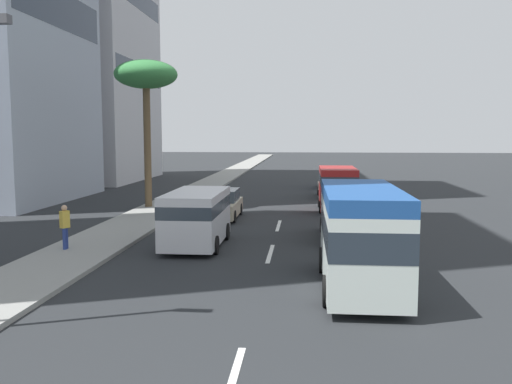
{
  "coord_description": "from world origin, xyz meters",
  "views": [
    {
      "loc": [
        -4.62,
        -1.3,
        4.54
      ],
      "look_at": [
        17.29,
        0.69,
        2.19
      ],
      "focal_mm": 38.16,
      "sensor_mm": 36.0,
      "label": 1
    }
  ],
  "objects_px": {
    "minibus_lead": "(360,234)",
    "car_seventh": "(330,187)",
    "palm_tree": "(146,78)",
    "car_fourth": "(222,205)",
    "van_fifth": "(337,186)",
    "van_sixth": "(346,209)",
    "pedestrian_near_lamp": "(65,225)",
    "car_third": "(331,179)",
    "van_second": "(197,215)"
  },
  "relations": [
    {
      "from": "van_sixth",
      "to": "van_second",
      "type": "bearing_deg",
      "value": 110.04
    },
    {
      "from": "minibus_lead",
      "to": "van_second",
      "type": "bearing_deg",
      "value": 47.11
    },
    {
      "from": "minibus_lead",
      "to": "van_fifth",
      "type": "relative_size",
      "value": 1.31
    },
    {
      "from": "minibus_lead",
      "to": "pedestrian_near_lamp",
      "type": "height_order",
      "value": "minibus_lead"
    },
    {
      "from": "car_fourth",
      "to": "palm_tree",
      "type": "distance_m",
      "value": 9.27
    },
    {
      "from": "pedestrian_near_lamp",
      "to": "palm_tree",
      "type": "distance_m",
      "value": 14.07
    },
    {
      "from": "car_fourth",
      "to": "minibus_lead",
      "type": "bearing_deg",
      "value": 25.21
    },
    {
      "from": "palm_tree",
      "to": "pedestrian_near_lamp",
      "type": "bearing_deg",
      "value": -178.34
    },
    {
      "from": "car_third",
      "to": "car_seventh",
      "type": "xyz_separation_m",
      "value": [
        -6.51,
        0.31,
        -0.06
      ]
    },
    {
      "from": "car_third",
      "to": "pedestrian_near_lamp",
      "type": "height_order",
      "value": "pedestrian_near_lamp"
    },
    {
      "from": "van_second",
      "to": "car_fourth",
      "type": "height_order",
      "value": "van_second"
    },
    {
      "from": "van_second",
      "to": "van_fifth",
      "type": "distance_m",
      "value": 12.69
    },
    {
      "from": "car_third",
      "to": "car_seventh",
      "type": "bearing_deg",
      "value": 177.28
    },
    {
      "from": "van_second",
      "to": "palm_tree",
      "type": "xyz_separation_m",
      "value": [
        10.64,
        5.12,
        6.55
      ]
    },
    {
      "from": "car_fourth",
      "to": "palm_tree",
      "type": "height_order",
      "value": "palm_tree"
    },
    {
      "from": "car_fourth",
      "to": "pedestrian_near_lamp",
      "type": "height_order",
      "value": "pedestrian_near_lamp"
    },
    {
      "from": "palm_tree",
      "to": "van_second",
      "type": "bearing_deg",
      "value": -154.3
    },
    {
      "from": "car_seventh",
      "to": "van_second",
      "type": "bearing_deg",
      "value": 160.97
    },
    {
      "from": "minibus_lead",
      "to": "car_fourth",
      "type": "relative_size",
      "value": 1.38
    },
    {
      "from": "car_third",
      "to": "pedestrian_near_lamp",
      "type": "xyz_separation_m",
      "value": [
        -26.14,
        11.25,
        0.28
      ]
    },
    {
      "from": "car_seventh",
      "to": "palm_tree",
      "type": "distance_m",
      "value": 15.2
    },
    {
      "from": "car_third",
      "to": "palm_tree",
      "type": "bearing_deg",
      "value": 139.91
    },
    {
      "from": "minibus_lead",
      "to": "van_fifth",
      "type": "bearing_deg",
      "value": -1.0
    },
    {
      "from": "minibus_lead",
      "to": "car_seventh",
      "type": "relative_size",
      "value": 1.45
    },
    {
      "from": "car_fourth",
      "to": "van_sixth",
      "type": "relative_size",
      "value": 0.97
    },
    {
      "from": "van_sixth",
      "to": "minibus_lead",
      "type": "bearing_deg",
      "value": 178.8
    },
    {
      "from": "van_fifth",
      "to": "pedestrian_near_lamp",
      "type": "bearing_deg",
      "value": 139.02
    },
    {
      "from": "van_second",
      "to": "pedestrian_near_lamp",
      "type": "height_order",
      "value": "van_second"
    },
    {
      "from": "minibus_lead",
      "to": "car_fourth",
      "type": "bearing_deg",
      "value": 25.21
    },
    {
      "from": "minibus_lead",
      "to": "pedestrian_near_lamp",
      "type": "distance_m",
      "value": 11.44
    },
    {
      "from": "minibus_lead",
      "to": "car_third",
      "type": "xyz_separation_m",
      "value": [
        30.01,
        -0.5,
        -0.83
      ]
    },
    {
      "from": "minibus_lead",
      "to": "palm_tree",
      "type": "bearing_deg",
      "value": 34.44
    },
    {
      "from": "pedestrian_near_lamp",
      "to": "palm_tree",
      "type": "xyz_separation_m",
      "value": [
        12.34,
        0.36,
        6.75
      ]
    },
    {
      "from": "car_third",
      "to": "car_fourth",
      "type": "xyz_separation_m",
      "value": [
        -17.03,
        6.6,
        -0.07
      ]
    },
    {
      "from": "van_second",
      "to": "car_seventh",
      "type": "xyz_separation_m",
      "value": [
        17.93,
        -6.18,
        -0.54
      ]
    },
    {
      "from": "pedestrian_near_lamp",
      "to": "car_seventh",
      "type": "bearing_deg",
      "value": -178.08
    },
    {
      "from": "minibus_lead",
      "to": "car_third",
      "type": "relative_size",
      "value": 1.47
    },
    {
      "from": "car_seventh",
      "to": "pedestrian_near_lamp",
      "type": "bearing_deg",
      "value": 150.85
    },
    {
      "from": "minibus_lead",
      "to": "car_seventh",
      "type": "height_order",
      "value": "minibus_lead"
    },
    {
      "from": "minibus_lead",
      "to": "pedestrian_near_lamp",
      "type": "xyz_separation_m",
      "value": [
        3.87,
        10.76,
        -0.55
      ]
    },
    {
      "from": "van_sixth",
      "to": "car_seventh",
      "type": "xyz_separation_m",
      "value": [
        15.68,
        -0.03,
        -0.54
      ]
    },
    {
      "from": "van_second",
      "to": "car_seventh",
      "type": "distance_m",
      "value": 18.97
    },
    {
      "from": "van_sixth",
      "to": "car_fourth",
      "type": "bearing_deg",
      "value": 50.55
    },
    {
      "from": "van_second",
      "to": "car_third",
      "type": "height_order",
      "value": "van_second"
    },
    {
      "from": "minibus_lead",
      "to": "van_second",
      "type": "distance_m",
      "value": 8.19
    },
    {
      "from": "car_third",
      "to": "pedestrian_near_lamp",
      "type": "distance_m",
      "value": 28.46
    },
    {
      "from": "palm_tree",
      "to": "car_fourth",
      "type": "bearing_deg",
      "value": -122.88
    },
    {
      "from": "van_fifth",
      "to": "palm_tree",
      "type": "distance_m",
      "value": 13.07
    },
    {
      "from": "van_second",
      "to": "car_fourth",
      "type": "xyz_separation_m",
      "value": [
        7.4,
        0.11,
        -0.55
      ]
    },
    {
      "from": "car_fourth",
      "to": "car_seventh",
      "type": "distance_m",
      "value": 12.26
    }
  ]
}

